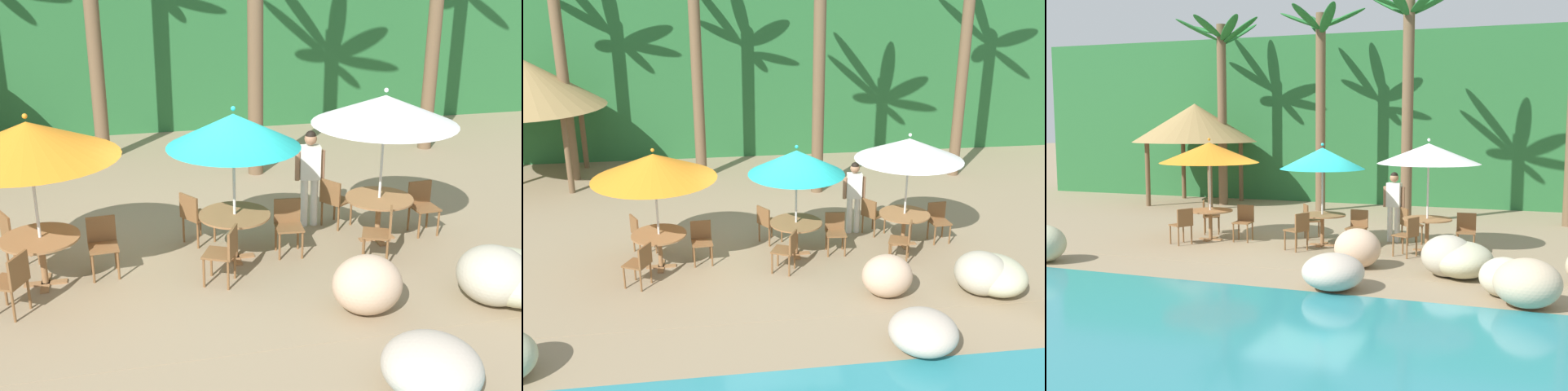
{
  "view_description": "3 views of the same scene",
  "coord_description": "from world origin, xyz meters",
  "views": [
    {
      "loc": [
        -1.35,
        -9.23,
        4.56
      ],
      "look_at": [
        0.76,
        -0.19,
        1.08
      ],
      "focal_mm": 45.89,
      "sensor_mm": 36.0,
      "label": 1
    },
    {
      "loc": [
        -1.48,
        -11.47,
        5.48
      ],
      "look_at": [
        0.14,
        0.02,
        1.34
      ],
      "focal_mm": 41.12,
      "sensor_mm": 36.0,
      "label": 2
    },
    {
      "loc": [
        4.96,
        -14.03,
        2.87
      ],
      "look_at": [
        0.03,
        -0.06,
        1.18
      ],
      "focal_mm": 43.82,
      "sensor_mm": 36.0,
      "label": 3
    }
  ],
  "objects": [
    {
      "name": "ground_plane",
      "position": [
        0.0,
        0.0,
        0.0
      ],
      "size": [
        120.0,
        120.0,
        0.0
      ],
      "primitive_type": "plane",
      "color": "#937F60"
    },
    {
      "name": "terrace_deck",
      "position": [
        0.0,
        0.0,
        0.0
      ],
      "size": [
        18.0,
        5.2,
        0.01
      ],
      "color": "#937F60",
      "rests_on": "ground"
    },
    {
      "name": "foliage_backdrop",
      "position": [
        0.0,
        9.0,
        3.0
      ],
      "size": [
        28.0,
        2.4,
        6.0
      ],
      "color": "#286633",
      "rests_on": "ground"
    },
    {
      "name": "rock_seawall",
      "position": [
        0.73,
        -2.89,
        0.36
      ],
      "size": [
        17.33,
        2.99,
        0.85
      ],
      "color": "#C3A4A1",
      "rests_on": "ground"
    },
    {
      "name": "umbrella_orange",
      "position": [
        -2.43,
        -0.23,
        2.15
      ],
      "size": [
        2.43,
        2.43,
        2.51
      ],
      "color": "silver",
      "rests_on": "ground"
    },
    {
      "name": "dining_table_orange",
      "position": [
        -2.43,
        -0.23,
        0.61
      ],
      "size": [
        1.1,
        1.1,
        0.74
      ],
      "color": "olive",
      "rests_on": "ground"
    },
    {
      "name": "chair_orange_seaward",
      "position": [
        -1.59,
        -0.07,
        0.51
      ],
      "size": [
        0.45,
        0.46,
        0.87
      ],
      "color": "brown",
      "rests_on": "ground"
    },
    {
      "name": "chair_orange_inland",
      "position": [
        -2.88,
        0.5,
        0.51
      ],
      "size": [
        0.57,
        0.56,
        0.87
      ],
      "color": "brown",
      "rests_on": "ground"
    },
    {
      "name": "chair_orange_left",
      "position": [
        -2.74,
        -1.03,
        0.51
      ],
      "size": [
        0.57,
        0.57,
        0.87
      ],
      "color": "brown",
      "rests_on": "ground"
    },
    {
      "name": "umbrella_teal",
      "position": [
        0.39,
        0.0,
        2.05
      ],
      "size": [
        1.99,
        1.99,
        2.41
      ],
      "color": "silver",
      "rests_on": "ground"
    },
    {
      "name": "dining_table_teal",
      "position": [
        0.39,
        0.0,
        0.61
      ],
      "size": [
        1.1,
        1.1,
        0.74
      ],
      "color": "olive",
      "rests_on": "ground"
    },
    {
      "name": "chair_teal_seaward",
      "position": [
        1.24,
        0.02,
        0.51
      ],
      "size": [
        0.46,
        0.46,
        0.87
      ],
      "color": "brown",
      "rests_on": "ground"
    },
    {
      "name": "chair_teal_inland",
      "position": [
        -0.14,
        0.67,
        0.51
      ],
      "size": [
        0.59,
        0.58,
        0.87
      ],
      "color": "brown",
      "rests_on": "ground"
    },
    {
      "name": "chair_teal_left",
      "position": [
        0.1,
        -0.8,
        0.51
      ],
      "size": [
        0.57,
        0.57,
        0.87
      ],
      "color": "brown",
      "rests_on": "ground"
    },
    {
      "name": "umbrella_white",
      "position": [
        2.81,
        0.16,
        2.19
      ],
      "size": [
        2.29,
        2.29,
        2.53
      ],
      "color": "silver",
      "rests_on": "ground"
    },
    {
      "name": "dining_table_white",
      "position": [
        2.81,
        0.16,
        0.61
      ],
      "size": [
        1.1,
        1.1,
        0.74
      ],
      "color": "olive",
      "rests_on": "ground"
    },
    {
      "name": "chair_white_seaward",
      "position": [
        3.66,
        0.31,
        0.51
      ],
      "size": [
        0.45,
        0.45,
        0.87
      ],
      "color": "brown",
      "rests_on": "ground"
    },
    {
      "name": "chair_white_inland",
      "position": [
        2.27,
        0.82,
        0.51
      ],
      "size": [
        0.59,
        0.59,
        0.87
      ],
      "color": "brown",
      "rests_on": "ground"
    },
    {
      "name": "chair_white_left",
      "position": [
        2.55,
        -0.65,
        0.51
      ],
      "size": [
        0.56,
        0.56,
        0.87
      ],
      "color": "brown",
      "rests_on": "ground"
    },
    {
      "name": "waiter_in_white",
      "position": [
        1.88,
        0.99,
        0.99
      ],
      "size": [
        0.52,
        0.24,
        1.7
      ],
      "color": "white",
      "rests_on": "ground"
    }
  ]
}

